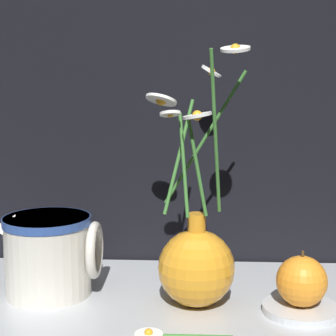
# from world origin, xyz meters

# --- Properties ---
(ground_plane) EXTENTS (6.00, 6.00, 0.00)m
(ground_plane) POSITION_xyz_m (0.00, 0.00, 0.00)
(ground_plane) COLOR black
(shelf) EXTENTS (0.90, 0.34, 0.01)m
(shelf) POSITION_xyz_m (0.00, 0.00, 0.01)
(shelf) COLOR #B2B7BC
(shelf) RESTS_ON ground_plane
(vase_with_flowers) EXTENTS (0.16, 0.19, 0.36)m
(vase_with_flowers) POSITION_xyz_m (0.06, -0.02, 0.08)
(vase_with_flowers) COLOR orange
(vase_with_flowers) RESTS_ON shelf
(ceramic_pitcher) EXTENTS (0.15, 0.13, 0.13)m
(ceramic_pitcher) POSITION_xyz_m (-0.16, 0.01, 0.08)
(ceramic_pitcher) COLOR beige
(ceramic_pitcher) RESTS_ON shelf
(saucer_plate) EXTENTS (0.11, 0.11, 0.01)m
(saucer_plate) POSITION_xyz_m (0.20, -0.04, 0.02)
(saucer_plate) COLOR silver
(saucer_plate) RESTS_ON shelf
(orange_fruit) EXTENTS (0.07, 0.07, 0.08)m
(orange_fruit) POSITION_xyz_m (0.20, -0.04, 0.06)
(orange_fruit) COLOR orange
(orange_fruit) RESTS_ON saucer_plate
(loose_daisy) EXTENTS (0.12, 0.04, 0.01)m
(loose_daisy) POSITION_xyz_m (0.02, -0.13, 0.02)
(loose_daisy) COLOR #3D7A33
(loose_daisy) RESTS_ON shelf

